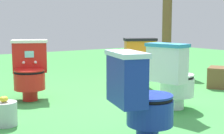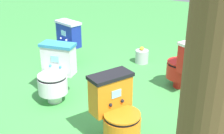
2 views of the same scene
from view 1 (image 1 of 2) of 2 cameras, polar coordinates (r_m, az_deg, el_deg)
The scene contains 8 objects.
ground at distance 3.87m, azimuth 5.71°, elevation -6.54°, with size 14.00×14.00×0.00m, color #429947.
toilet_white at distance 3.66m, azimuth 10.23°, elevation -1.53°, with size 0.49×0.56×0.73m.
toilet_orange at distance 4.75m, azimuth 4.47°, elevation 0.67°, with size 0.62×0.58×0.73m.
toilet_red at distance 4.23m, azimuth -13.77°, elevation -0.40°, with size 0.61×0.57×0.73m.
toilet_blue at distance 2.63m, azimuth 4.69°, elevation -5.08°, with size 0.52×0.58×0.73m.
wooden_post at distance 6.61m, azimuth 9.33°, elevation 8.80°, with size 0.18×0.18×2.17m, color brown.
small_crate at distance 5.11m, azimuth 17.75°, elevation -1.68°, with size 0.37×0.30×0.30m, color brown.
lemon_bucket at distance 3.27m, azimuth -17.67°, elevation -7.43°, with size 0.22×0.22×0.28m.
Camera 1 is at (2.87, -2.42, 0.95)m, focal length 53.92 mm.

